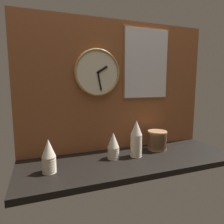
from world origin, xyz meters
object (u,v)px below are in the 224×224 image
Objects in this scene: cup_stack_center at (113,146)px; menu_board at (146,64)px; bowl_stack_right at (157,140)px; wall_clock at (98,73)px; cup_stack_far_left at (49,156)px; cup_stack_center_right at (136,138)px.

cup_stack_center is 0.33× the size of menu_board.
cup_stack_center is at bearing -171.45° from bowl_stack_right.
wall_clock is 44.14cm from menu_board.
menu_board is (83.17, 27.60, 60.88)cm from cup_stack_far_left.
bowl_stack_right is at bearing -14.73° from wall_clock.
cup_stack_center_right reaches higher than bowl_stack_right.
wall_clock reaches higher than cup_stack_center_right.
bowl_stack_right is 73.98cm from wall_clock.
cup_stack_center_right is 1.73× the size of bowl_stack_right.
cup_stack_center is at bearing 9.80° from cup_stack_far_left.
wall_clock is at bearing 165.27° from bowl_stack_right.
bowl_stack_right is at bearing -72.16° from menu_board.
cup_stack_far_left is 0.36× the size of menu_board.
wall_clock is (39.79, 26.72, 52.79)cm from cup_stack_far_left.
bowl_stack_right is 64.79cm from menu_board.
cup_stack_far_left reaches higher than cup_stack_center.
menu_board reaches higher than wall_clock.
bowl_stack_right is (23.87, 8.10, -5.66)cm from cup_stack_center_right.
cup_stack_center_right is 25.84cm from bowl_stack_right.
cup_stack_center is at bearing -72.42° from wall_clock.
bowl_stack_right is at bearing 9.21° from cup_stack_far_left.
bowl_stack_right is (87.49, 14.18, -2.36)cm from cup_stack_far_left.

